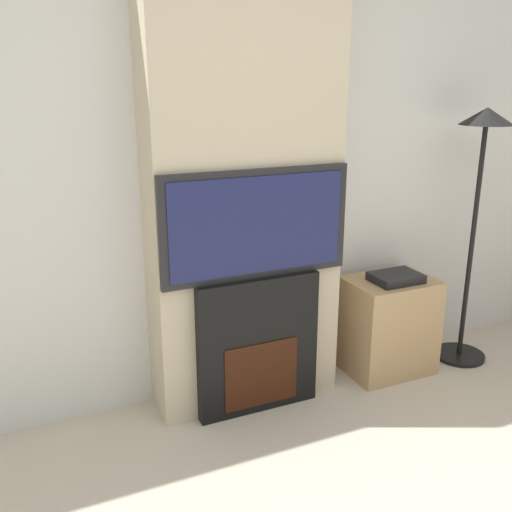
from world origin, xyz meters
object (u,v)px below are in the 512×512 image
at_px(floor_lamp, 480,179).
at_px(television, 256,224).
at_px(fireplace, 256,344).
at_px(media_stand, 388,324).

bearing_deg(floor_lamp, television, 179.62).
bearing_deg(fireplace, floor_lamp, -0.46).
bearing_deg(television, media_stand, 3.37).
bearing_deg(fireplace, television, -90.00).
relative_size(fireplace, media_stand, 1.18).
relative_size(television, floor_lamp, 0.64).
height_order(floor_lamp, media_stand, floor_lamp).
height_order(fireplace, floor_lamp, floor_lamp).
xyz_separation_m(floor_lamp, media_stand, (-0.54, 0.06, -0.87)).
xyz_separation_m(fireplace, media_stand, (0.92, 0.05, -0.07)).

